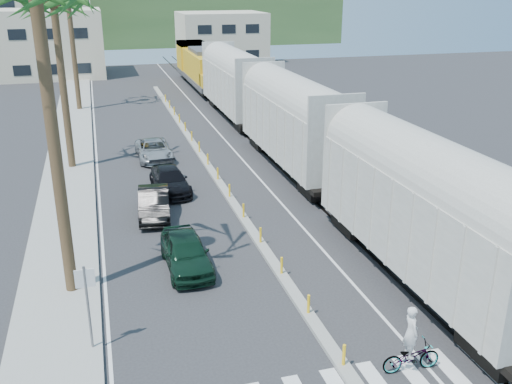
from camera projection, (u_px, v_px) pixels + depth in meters
ground at (330, 349)px, 18.21m from camera, size 140.00×140.00×0.00m
sidewalk at (70, 154)px, 38.59m from camera, size 3.00×90.00×0.15m
rails at (251, 131)px, 44.76m from camera, size 1.56×100.00×0.06m
median at (208, 166)px, 36.21m from camera, size 0.45×60.00×0.85m
lane_markings at (164, 148)px, 40.24m from camera, size 9.42×90.00×0.01m
freight_train at (266, 106)px, 39.98m from camera, size 3.00×60.94×5.85m
street_sign at (87, 297)px, 17.48m from camera, size 0.60×0.08×3.00m
buildings at (90, 33)px, 79.77m from camera, size 38.00×27.00×10.00m
hillside at (123, 11)px, 106.44m from camera, size 80.00×20.00×12.00m
car_lead at (186, 252)px, 23.15m from camera, size 1.93×4.36×1.46m
car_second at (154, 203)px, 28.37m from camera, size 2.26×4.52×1.40m
car_third at (170, 180)px, 31.78m from camera, size 2.36×4.70×1.30m
car_rear at (154, 150)px, 37.58m from camera, size 2.29×4.69×1.29m
cyclist at (411, 350)px, 16.99m from camera, size 0.82×1.88×2.22m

